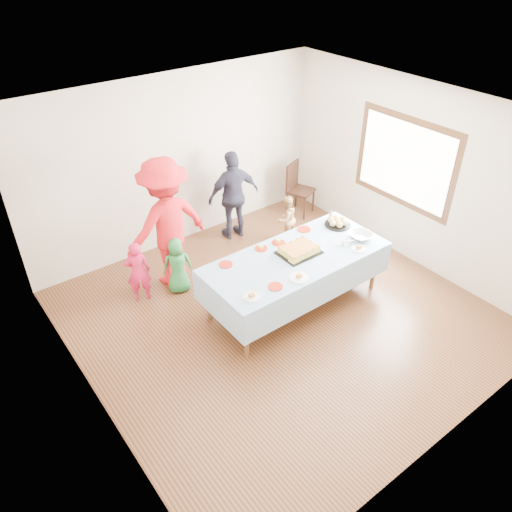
{
  "coord_description": "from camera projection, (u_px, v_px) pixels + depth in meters",
  "views": [
    {
      "loc": [
        -3.33,
        -3.88,
        4.47
      ],
      "look_at": [
        -0.16,
        0.3,
        0.88
      ],
      "focal_mm": 35.0,
      "sensor_mm": 36.0,
      "label": 1
    }
  ],
  "objects": [
    {
      "name": "ground",
      "position": [
        279.0,
        315.0,
        6.74
      ],
      "size": [
        5.0,
        5.0,
        0.0
      ],
      "primitive_type": "plane",
      "color": "#472414",
      "rests_on": "ground"
    },
    {
      "name": "room_walls",
      "position": [
        286.0,
        197.0,
        5.77
      ],
      "size": [
        5.04,
        5.04,
        2.72
      ],
      "color": "beige",
      "rests_on": "ground"
    },
    {
      "name": "party_table",
      "position": [
        296.0,
        260.0,
        6.55
      ],
      "size": [
        2.5,
        1.1,
        0.78
      ],
      "color": "brown",
      "rests_on": "ground"
    },
    {
      "name": "birthday_cake",
      "position": [
        299.0,
        250.0,
        6.56
      ],
      "size": [
        0.54,
        0.41,
        0.1
      ],
      "color": "black",
      "rests_on": "party_table"
    },
    {
      "name": "rolls_tray",
      "position": [
        338.0,
        222.0,
        7.15
      ],
      "size": [
        0.37,
        0.37,
        0.11
      ],
      "color": "black",
      "rests_on": "party_table"
    },
    {
      "name": "punch_bowl",
      "position": [
        361.0,
        236.0,
        6.86
      ],
      "size": [
        0.32,
        0.32,
        0.08
      ],
      "primitive_type": "imported",
      "color": "silver",
      "rests_on": "party_table"
    },
    {
      "name": "party_hat",
      "position": [
        331.0,
        215.0,
        7.25
      ],
      "size": [
        0.1,
        0.1,
        0.17
      ],
      "primitive_type": "cone",
      "color": "silver",
      "rests_on": "party_table"
    },
    {
      "name": "fork_pile",
      "position": [
        345.0,
        242.0,
        6.75
      ],
      "size": [
        0.24,
        0.18,
        0.07
      ],
      "primitive_type": null,
      "color": "white",
      "rests_on": "party_table"
    },
    {
      "name": "plate_red_far_a",
      "position": [
        226.0,
        264.0,
        6.36
      ],
      "size": [
        0.18,
        0.18,
        0.01
      ],
      "primitive_type": "cylinder",
      "color": "#B41D0D",
      "rests_on": "party_table"
    },
    {
      "name": "plate_red_far_b",
      "position": [
        261.0,
        248.0,
        6.66
      ],
      "size": [
        0.17,
        0.17,
        0.01
      ],
      "primitive_type": "cylinder",
      "color": "#B41D0D",
      "rests_on": "party_table"
    },
    {
      "name": "plate_red_far_c",
      "position": [
        278.0,
        242.0,
        6.78
      ],
      "size": [
        0.18,
        0.18,
        0.01
      ],
      "primitive_type": "cylinder",
      "color": "#B41D0D",
      "rests_on": "party_table"
    },
    {
      "name": "plate_red_far_d",
      "position": [
        304.0,
        229.0,
        7.07
      ],
      "size": [
        0.19,
        0.19,
        0.01
      ],
      "primitive_type": "cylinder",
      "color": "#B41D0D",
      "rests_on": "party_table"
    },
    {
      "name": "plate_red_near",
      "position": [
        275.0,
        287.0,
        5.98
      ],
      "size": [
        0.18,
        0.18,
        0.01
      ],
      "primitive_type": "cylinder",
      "color": "#B41D0D",
      "rests_on": "party_table"
    },
    {
      "name": "plate_white_left",
      "position": [
        251.0,
        297.0,
        5.81
      ],
      "size": [
        0.2,
        0.2,
        0.01
      ],
      "primitive_type": "cylinder",
      "color": "white",
      "rests_on": "party_table"
    },
    {
      "name": "plate_white_mid",
      "position": [
        299.0,
        278.0,
        6.12
      ],
      "size": [
        0.24,
        0.24,
        0.01
      ],
      "primitive_type": "cylinder",
      "color": "white",
      "rests_on": "party_table"
    },
    {
      "name": "plate_white_right",
      "position": [
        359.0,
        249.0,
        6.66
      ],
      "size": [
        0.2,
        0.2,
        0.01
      ],
      "primitive_type": "cylinder",
      "color": "white",
      "rests_on": "party_table"
    },
    {
      "name": "dining_chair",
      "position": [
        297.0,
        186.0,
        8.8
      ],
      "size": [
        0.53,
        0.53,
        0.94
      ],
      "rotation": [
        0.0,
        0.0,
        0.38
      ],
      "color": "black",
      "rests_on": "ground"
    },
    {
      "name": "toddler_left",
      "position": [
        138.0,
        272.0,
        6.78
      ],
      "size": [
        0.39,
        0.33,
        0.92
      ],
      "primitive_type": "imported",
      "rotation": [
        0.0,
        0.0,
        2.77
      ],
      "color": "#DC1B4A",
      "rests_on": "ground"
    },
    {
      "name": "toddler_mid",
      "position": [
        178.0,
        265.0,
        6.96
      ],
      "size": [
        0.49,
        0.42,
        0.85
      ],
      "primitive_type": "imported",
      "rotation": [
        0.0,
        0.0,
        2.72
      ],
      "color": "#297D3B",
      "rests_on": "ground"
    },
    {
      "name": "toddler_right",
      "position": [
        286.0,
        219.0,
        8.09
      ],
      "size": [
        0.4,
        0.32,
        0.79
      ],
      "primitive_type": "imported",
      "rotation": [
        0.0,
        0.0,
        3.19
      ],
      "color": "tan",
      "rests_on": "ground"
    },
    {
      "name": "adult_left",
      "position": [
        167.0,
        223.0,
        6.87
      ],
      "size": [
        1.28,
        0.79,
        1.91
      ],
      "primitive_type": "imported",
      "rotation": [
        0.0,
        0.0,
        3.2
      ],
      "color": "red",
      "rests_on": "ground"
    },
    {
      "name": "adult_right",
      "position": [
        234.0,
        195.0,
        8.0
      ],
      "size": [
        0.92,
        0.48,
        1.5
      ],
      "primitive_type": "imported",
      "rotation": [
        0.0,
        0.0,
        3.0
      ],
      "color": "#2D2D3E",
      "rests_on": "ground"
    }
  ]
}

